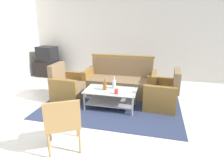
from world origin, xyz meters
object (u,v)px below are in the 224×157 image
cup (116,91)px  tv_stand (49,68)px  wicker_chair (63,121)px  television (47,54)px  armchair_right (162,95)px  armchair_left (68,87)px  bottle_brown (105,86)px  bottle_clear (114,84)px  coffee_table (111,96)px  couch (120,82)px

cup → tv_stand: (-2.81, 2.06, -0.20)m
wicker_chair → television: bearing=95.1°
armchair_right → television: (-3.72, 1.60, 0.47)m
armchair_left → wicker_chair: size_ratio=1.01×
cup → armchair_right: bearing=27.0°
tv_stand → cup: bearing=-36.3°
cup → television: bearing=143.7°
bottle_brown → television: 3.16m
bottle_clear → coffee_table: bearing=-108.7°
coffee_table → bottle_brown: size_ratio=4.64×
bottle_brown → bottle_clear: bearing=38.9°
armchair_right → bottle_clear: (-1.03, -0.16, 0.22)m
couch → armchair_left: size_ratio=2.12×
coffee_table → wicker_chair: 1.58m
bottle_clear → cup: size_ratio=2.66×
bottle_clear → bottle_brown: 0.22m
bottle_clear → bottle_brown: (-0.17, -0.14, -0.01)m
bottle_clear → television: 3.22m
bottle_brown → tv_stand: bearing=143.1°
armchair_left → television: bearing=-135.6°
armchair_left → cup: 1.35m
bottle_clear → tv_stand: 3.22m
cup → television: (-2.81, 2.06, 0.30)m
cup → armchair_left: bearing=161.8°
couch → cup: bearing=96.3°
coffee_table → bottle_brown: 0.26m
wicker_chair → armchair_left: bearing=84.9°
bottle_brown → armchair_right: bearing=13.8°
couch → tv_stand: bearing=-21.5°
couch → armchair_left: bearing=27.3°
armchair_left → bottle_clear: size_ratio=3.20×
couch → bottle_clear: (0.00, -0.71, 0.20)m
television → bottle_clear: bearing=156.0°
armchair_right → coffee_table: size_ratio=0.77×
armchair_left → tv_stand: 2.25m
bottle_clear → cup: bearing=-69.2°
coffee_table → armchair_right: bearing=15.2°
coffee_table → bottle_brown: bottle_brown is taller
cup → tv_stand: size_ratio=0.12×
bottle_brown → cup: size_ratio=2.37×
armchair_left → cup: size_ratio=8.50×
couch → bottle_brown: (-0.17, -0.85, 0.18)m
wicker_chair → cup: bearing=41.5°
tv_stand → television: size_ratio=1.21×
tv_stand → coffee_table: bearing=-35.5°
armchair_left → bottle_brown: bearing=77.3°
couch → tv_stand: 2.88m
armchair_right → bottle_brown: size_ratio=3.59×
bottle_brown → cup: (0.29, -0.17, -0.04)m
coffee_table → wicker_chair: (-0.32, -1.54, 0.22)m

